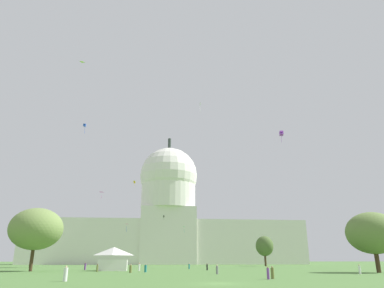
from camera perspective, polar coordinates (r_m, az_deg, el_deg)
The scene contains 29 objects.
ground_plane at distance 39.98m, azimuth 4.51°, elevation -21.85°, with size 800.00×800.00×0.00m, color #4C7538.
capitol_building at distance 194.71m, azimuth -3.99°, elevation -12.31°, with size 146.79×32.21×69.95m.
event_tent at distance 85.31m, azimuth -12.76°, elevation -17.88°, with size 6.82×6.29×5.14m.
tree_west_mid at distance 125.18m, azimuth -24.48°, elevation -13.85°, with size 10.31×10.19×12.39m.
tree_west_far at distance 86.70m, azimuth -24.20°, elevation -12.58°, with size 15.96×15.58×13.45m.
tree_east_near at distance 79.86m, azimuth 27.53°, elevation -12.81°, with size 11.70×10.19×11.53m.
tree_east_mid at distance 141.24m, azimuth 11.81°, elevation -16.07°, with size 9.12×9.19×11.04m.
person_white_mid_left at distance 71.03m, azimuth 25.79°, elevation -18.06°, with size 0.51×0.51×1.61m.
person_black_edge_east at distance 88.19m, azimuth 2.50°, elevation -19.52°, with size 0.51×0.51×1.52m.
person_purple_back_center at distance 93.78m, azimuth -17.12°, elevation -18.65°, with size 0.47×0.47×1.73m.
person_teal_aisle_center at distance 97.75m, azimuth -0.47°, elevation -19.42°, with size 0.51×0.51×1.53m.
person_grey_lawn_far_left at distance 64.88m, azimuth 4.14°, elevation -19.88°, with size 0.54×0.54×1.58m.
person_teal_edge_west at distance 74.52m, azimuth -7.64°, elevation -19.59°, with size 0.66×0.66×1.57m.
person_red_near_tree_west at distance 92.17m, azimuth -14.91°, elevation -18.84°, with size 0.42×0.42×1.75m.
person_purple_near_tree_east at distance 48.66m, azimuth 12.37°, elevation -20.03°, with size 0.43×0.43×1.56m.
person_white_mid_right at distance 83.22m, azimuth -8.65°, elevation -19.34°, with size 0.57×0.57×1.72m.
person_olive_front_center at distance 79.32m, azimuth -15.27°, elevation -19.05°, with size 0.45×0.45×1.54m.
person_white_deep_crowd at distance 45.84m, azimuth -20.03°, elevation -19.44°, with size 0.65×0.65×1.73m.
person_olive_front_right at distance 50.11m, azimuth 13.05°, elevation -19.93°, with size 0.59×0.59×1.59m.
person_olive_mid_center at distance 71.95m, azimuth -10.05°, elevation -19.53°, with size 0.56×0.56×1.56m.
kite_violet_high at distance 113.44m, azimuth 14.45°, elevation 1.71°, with size 1.24×1.33×3.79m.
kite_lime_high at distance 110.84m, azimuth -17.63°, elevation 12.41°, with size 1.52×1.17×0.21m.
kite_black_mid at distance 172.62m, azimuth -4.66°, elevation -11.76°, with size 0.78×0.75×2.08m.
kite_blue_high at distance 126.69m, azimuth -17.19°, elevation 2.95°, with size 0.92×0.92×3.62m.
kite_white_high at distance 131.93m, azimuth 1.36°, elevation 6.40°, with size 0.48×0.63×3.91m.
kite_gold_mid at distance 146.27m, azimuth -9.42°, elevation -6.21°, with size 1.02×0.67×2.34m.
kite_magenta_mid at distance 132.70m, azimuth -14.69°, elevation -7.77°, with size 1.73×1.31×2.38m.
kite_pink_low at distance 149.56m, azimuth -10.68°, elevation -12.92°, with size 1.40×1.00×2.99m.
kite_green_low at distance 161.15m, azimuth -1.16°, elevation -13.51°, with size 1.10×1.60×2.56m.
Camera 1 is at (-7.31, -39.23, 2.44)m, focal length 32.52 mm.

